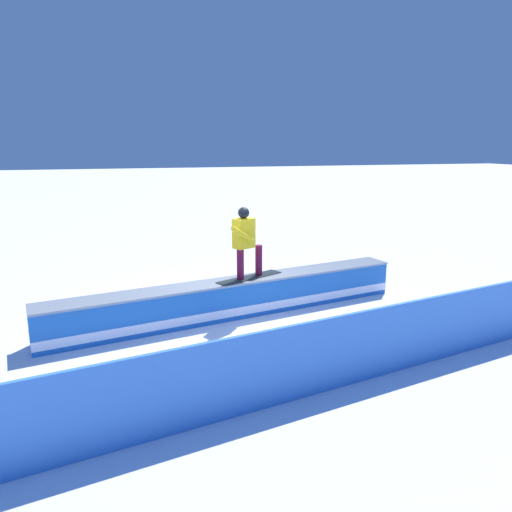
% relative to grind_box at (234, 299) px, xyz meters
% --- Properties ---
extents(ground_plane, '(120.00, 120.00, 0.00)m').
position_rel_grind_box_xyz_m(ground_plane, '(0.00, 0.00, -0.33)').
color(ground_plane, white).
extents(grind_box, '(7.36, 2.04, 0.73)m').
position_rel_grind_box_xyz_m(grind_box, '(0.00, 0.00, 0.00)').
color(grind_box, blue).
rests_on(grind_box, ground_plane).
extents(snowboarder, '(1.47, 0.90, 1.43)m').
position_rel_grind_box_xyz_m(snowboarder, '(-0.25, -0.02, 1.17)').
color(snowboarder, black).
rests_on(snowboarder, grind_box).
extents(safety_fence, '(10.93, 2.21, 1.06)m').
position_rel_grind_box_xyz_m(safety_fence, '(0.00, 3.37, 0.20)').
color(safety_fence, '#3C7BE0').
rests_on(safety_fence, ground_plane).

